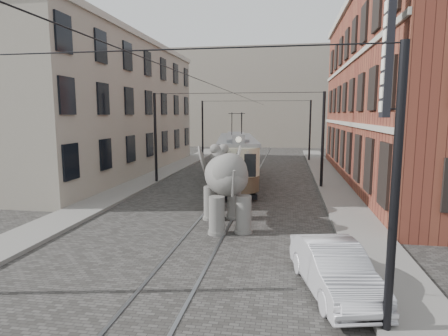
# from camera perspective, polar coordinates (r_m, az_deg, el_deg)

# --- Properties ---
(ground) EXTENTS (120.00, 120.00, 0.00)m
(ground) POSITION_cam_1_polar(r_m,az_deg,el_deg) (18.62, -0.13, -6.18)
(ground) COLOR #44423F
(tram_rails) EXTENTS (1.54, 80.00, 0.02)m
(tram_rails) POSITION_cam_1_polar(r_m,az_deg,el_deg) (18.62, -0.13, -6.15)
(tram_rails) COLOR slate
(tram_rails) RESTS_ON ground
(sidewalk_right) EXTENTS (2.00, 60.00, 0.15)m
(sidewalk_right) POSITION_cam_1_polar(r_m,az_deg,el_deg) (18.58, 18.55, -6.41)
(sidewalk_right) COLOR slate
(sidewalk_right) RESTS_ON ground
(sidewalk_left) EXTENTS (2.00, 60.00, 0.15)m
(sidewalk_left) POSITION_cam_1_polar(r_m,az_deg,el_deg) (20.69, -18.23, -4.93)
(sidewalk_left) COLOR slate
(sidewalk_left) RESTS_ON ground
(brick_building) EXTENTS (8.00, 26.00, 12.00)m
(brick_building) POSITION_cam_1_polar(r_m,az_deg,el_deg) (27.96, 26.57, 10.15)
(brick_building) COLOR brown
(brick_building) RESTS_ON ground
(stucco_building) EXTENTS (7.00, 24.00, 10.00)m
(stucco_building) POSITION_cam_1_polar(r_m,az_deg,el_deg) (31.14, -17.40, 8.50)
(stucco_building) COLOR gray
(stucco_building) RESTS_ON ground
(distant_block) EXTENTS (28.00, 10.00, 14.00)m
(distant_block) POSITION_cam_1_polar(r_m,az_deg,el_deg) (57.91, 6.72, 10.45)
(distant_block) COLOR gray
(distant_block) RESTS_ON ground
(catenary) EXTENTS (11.00, 30.20, 6.00)m
(catenary) POSITION_cam_1_polar(r_m,az_deg,el_deg) (23.07, 1.49, 4.14)
(catenary) COLOR black
(catenary) RESTS_ON ground
(tram) EXTENTS (4.22, 12.13, 4.72)m
(tram) POSITION_cam_1_polar(r_m,az_deg,el_deg) (25.57, 1.93, 3.09)
(tram) COLOR beige
(tram) RESTS_ON ground
(elephant) EXTENTS (4.50, 6.04, 3.30)m
(elephant) POSITION_cam_1_polar(r_m,az_deg,el_deg) (15.46, 0.33, -2.89)
(elephant) COLOR slate
(elephant) RESTS_ON ground
(parked_car) EXTENTS (2.29, 4.19, 1.31)m
(parked_car) POSITION_cam_1_polar(r_m,az_deg,el_deg) (10.45, 16.40, -14.42)
(parked_car) COLOR #BAB9BE
(parked_car) RESTS_ON ground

